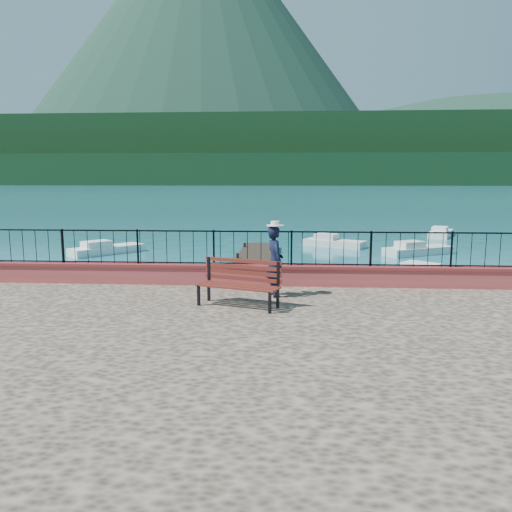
# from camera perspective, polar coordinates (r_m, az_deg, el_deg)

# --- Properties ---
(ground) EXTENTS (2000.00, 2000.00, 0.00)m
(ground) POSITION_cam_1_polar(r_m,az_deg,el_deg) (11.04, 5.64, -13.58)
(ground) COLOR #19596B
(ground) RESTS_ON ground
(parapet) EXTENTS (28.00, 0.46, 0.58)m
(parapet) POSITION_cam_1_polar(r_m,az_deg,el_deg) (14.17, 5.25, -2.22)
(parapet) COLOR #B8424B
(parapet) RESTS_ON promenade
(railing) EXTENTS (27.00, 0.05, 0.95)m
(railing) POSITION_cam_1_polar(r_m,az_deg,el_deg) (14.04, 5.30, 0.84)
(railing) COLOR black
(railing) RESTS_ON parapet
(dock) EXTENTS (2.00, 16.00, 0.30)m
(dock) POSITION_cam_1_polar(r_m,az_deg,el_deg) (22.62, -0.40, -1.44)
(dock) COLOR #2D231C
(dock) RESTS_ON ground
(far_forest) EXTENTS (900.00, 60.00, 18.00)m
(far_forest) POSITION_cam_1_polar(r_m,az_deg,el_deg) (310.23, 3.86, 9.77)
(far_forest) COLOR black
(far_forest) RESTS_ON ground
(foothills) EXTENTS (900.00, 120.00, 44.00)m
(foothills) POSITION_cam_1_polar(r_m,az_deg,el_deg) (370.62, 3.87, 11.64)
(foothills) COLOR black
(foothills) RESTS_ON ground
(volcano) EXTENTS (560.00, 560.00, 380.00)m
(volcano) POSITION_cam_1_polar(r_m,az_deg,el_deg) (743.78, -6.14, 23.33)
(volcano) COLOR #142D23
(volcano) RESTS_ON ground
(companion_hill) EXTENTS (448.00, 384.00, 180.00)m
(companion_hill) POSITION_cam_1_polar(r_m,az_deg,el_deg) (611.32, 25.11, 7.68)
(companion_hill) COLOR #142D23
(companion_hill) RESTS_ON ground
(park_bench) EXTENTS (2.09, 1.27, 1.10)m
(park_bench) POSITION_cam_1_polar(r_m,az_deg,el_deg) (11.83, -2.01, -4.25)
(park_bench) COLOR black
(park_bench) RESTS_ON promenade
(person) EXTENTS (0.63, 0.77, 1.82)m
(person) POSITION_cam_1_polar(r_m,az_deg,el_deg) (12.76, 2.17, -0.60)
(person) COLOR black
(person) RESTS_ON promenade
(hat) EXTENTS (0.44, 0.44, 0.12)m
(hat) POSITION_cam_1_polar(r_m,az_deg,el_deg) (12.63, 2.19, 3.73)
(hat) COLOR white
(hat) RESTS_ON person
(boat_0) EXTENTS (3.69, 1.95, 0.80)m
(boat_0) POSITION_cam_1_polar(r_m,az_deg,el_deg) (17.70, -10.77, -3.70)
(boat_0) COLOR white
(boat_0) RESTS_ON ground
(boat_1) EXTENTS (3.92, 3.58, 0.80)m
(boat_1) POSITION_cam_1_polar(r_m,az_deg,el_deg) (21.29, 19.73, -1.95)
(boat_1) COLOR silver
(boat_1) RESTS_ON ground
(boat_2) EXTENTS (4.19, 3.06, 0.80)m
(boat_2) POSITION_cam_1_polar(r_m,az_deg,el_deg) (29.16, 18.07, 0.95)
(boat_2) COLOR silver
(boat_2) RESTS_ON ground
(boat_3) EXTENTS (3.72, 3.97, 0.80)m
(boat_3) POSITION_cam_1_polar(r_m,az_deg,el_deg) (29.24, -16.67, 1.04)
(boat_3) COLOR white
(boat_3) RESTS_ON ground
(boat_4) EXTENTS (3.91, 2.87, 0.80)m
(boat_4) POSITION_cam_1_polar(r_m,az_deg,el_deg) (31.23, 8.96, 1.78)
(boat_4) COLOR silver
(boat_4) RESTS_ON ground
(boat_5) EXTENTS (2.67, 3.89, 0.80)m
(boat_5) POSITION_cam_1_polar(r_m,az_deg,el_deg) (38.64, 20.36, 2.68)
(boat_5) COLOR white
(boat_5) RESTS_ON ground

